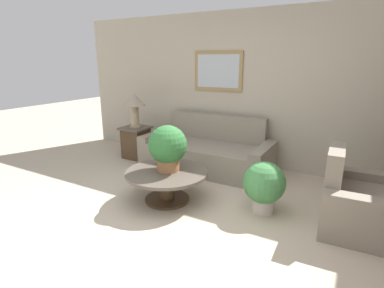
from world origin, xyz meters
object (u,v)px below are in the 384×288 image
Objects in this scene: table_lamp at (134,103)px; potted_plant_floor at (264,185)px; couch_main at (207,152)px; armchair at (369,206)px; coffee_table at (167,179)px; side_table at (136,142)px; potted_plant_on_table at (168,147)px.

potted_plant_floor is at bearing -18.79° from table_lamp.
couch_main is 2.56m from armchair.
couch_main is at bearing 67.51° from armchair.
coffee_table is (-2.31, -0.48, 0.02)m from armchair.
armchair is 3.99m from table_lamp.
couch_main is at bearing 140.66° from potted_plant_floor.
side_table is at bearing -26.57° from table_lamp.
armchair is at bearing -11.09° from side_table.
table_lamp is (-0.00, 0.00, 0.74)m from side_table.
potted_plant_floor reaches higher than coffee_table.
coffee_table is at bearing -85.98° from potted_plant_on_table.
potted_plant_on_table is at bearing 98.50° from armchair.
couch_main is 2.08× the size of armchair.
armchair is 1.62× the size of potted_plant_floor.
potted_plant_on_table reaches higher than potted_plant_floor.
side_table is (-1.44, -0.13, 0.02)m from couch_main.
couch_main is at bearing 93.93° from potted_plant_on_table.
table_lamp is 2.97m from potted_plant_floor.
coffee_table is at bearing -38.87° from side_table.
coffee_table is at bearing -165.75° from potted_plant_floor.
armchair is (2.40, -0.88, -0.00)m from couch_main.
side_table is 0.93× the size of table_lamp.
coffee_table is at bearing -86.07° from couch_main.
potted_plant_on_table is (1.53, -1.19, -0.32)m from table_lamp.
armchair is at bearing 10.78° from potted_plant_on_table.
couch_main is at bearing 5.22° from side_table.
coffee_table is 1.24m from potted_plant_floor.
armchair is 1.76× the size of side_table.
armchair is at bearing 11.77° from coffee_table.
table_lamp reaches higher than armchair.
table_lamp is at bearing 153.43° from side_table.
table_lamp reaches higher than coffee_table.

